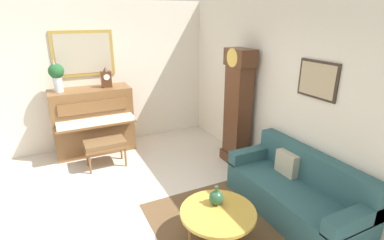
% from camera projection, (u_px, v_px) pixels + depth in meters
% --- Properties ---
extents(ground_plane, '(6.40, 6.00, 0.10)m').
position_uv_depth(ground_plane, '(131.00, 216.00, 4.01)').
color(ground_plane, beige).
extents(wall_left, '(0.13, 4.90, 2.80)m').
position_uv_depth(wall_left, '(90.00, 76.00, 5.72)').
color(wall_left, silver).
rests_on(wall_left, ground_plane).
extents(wall_back, '(5.30, 0.13, 2.80)m').
position_uv_depth(wall_back, '(279.00, 93.00, 4.51)').
color(wall_back, silver).
rests_on(wall_back, ground_plane).
extents(area_rug, '(2.10, 1.50, 0.01)m').
position_uv_depth(area_rug, '(224.00, 235.00, 3.58)').
color(area_rug, brown).
rests_on(area_rug, ground_plane).
extents(piano, '(0.87, 1.44, 1.24)m').
position_uv_depth(piano, '(93.00, 120.00, 5.64)').
color(piano, brown).
rests_on(piano, ground_plane).
extents(piano_bench, '(0.42, 0.70, 0.48)m').
position_uv_depth(piano_bench, '(105.00, 145.00, 5.11)').
color(piano_bench, brown).
rests_on(piano_bench, ground_plane).
extents(grandfather_clock, '(0.52, 0.34, 2.03)m').
position_uv_depth(grandfather_clock, '(237.00, 111.00, 5.09)').
color(grandfather_clock, '#4C2B19').
rests_on(grandfather_clock, ground_plane).
extents(couch, '(1.90, 0.80, 0.84)m').
position_uv_depth(couch, '(296.00, 192.00, 3.91)').
color(couch, '#2D565B').
rests_on(couch, ground_plane).
extents(coffee_table, '(0.88, 0.88, 0.41)m').
position_uv_depth(coffee_table, '(218.00, 213.00, 3.40)').
color(coffee_table, gold).
rests_on(coffee_table, ground_plane).
extents(mantel_clock, '(0.13, 0.18, 0.38)m').
position_uv_depth(mantel_clock, '(106.00, 78.00, 5.50)').
color(mantel_clock, '#4C2B19').
rests_on(mantel_clock, piano).
extents(flower_vase, '(0.26, 0.26, 0.58)m').
position_uv_depth(flower_vase, '(57.00, 74.00, 5.11)').
color(flower_vase, silver).
rests_on(flower_vase, piano).
extents(green_jug, '(0.17, 0.17, 0.24)m').
position_uv_depth(green_jug, '(216.00, 198.00, 3.48)').
color(green_jug, '#234C33').
rests_on(green_jug, coffee_table).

